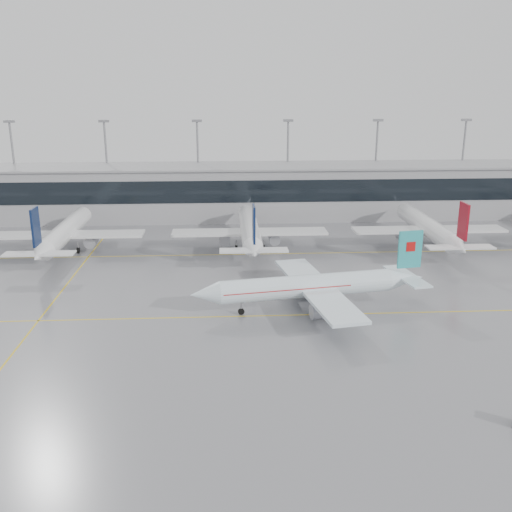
{
  "coord_description": "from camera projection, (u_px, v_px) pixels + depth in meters",
  "views": [
    {
      "loc": [
        -4.8,
        -72.39,
        30.22
      ],
      "look_at": [
        0.0,
        12.0,
        5.0
      ],
      "focal_mm": 40.0,
      "sensor_mm": 36.0,
      "label": 1
    }
  ],
  "objects": [
    {
      "name": "taxi_line_cross",
      "position": [
        67.0,
        284.0,
        90.87
      ],
      "size": [
        0.25,
        60.0,
        0.01
      ],
      "primitive_type": "cube",
      "color": "yellow",
      "rests_on": "ground"
    },
    {
      "name": "air_canada_jet",
      "position": [
        315.0,
        286.0,
        79.93
      ],
      "size": [
        34.24,
        27.09,
        10.53
      ],
      "rotation": [
        0.0,
        0.0,
        3.31
      ],
      "color": "white",
      "rests_on": "ground"
    },
    {
      "name": "parked_jet_c",
      "position": [
        250.0,
        230.0,
        109.32
      ],
      "size": [
        29.64,
        36.96,
        11.72
      ],
      "rotation": [
        0.0,
        0.0,
        1.57
      ],
      "color": "white",
      "rests_on": "ground"
    },
    {
      "name": "parked_jet_b",
      "position": [
        64.0,
        233.0,
        107.42
      ],
      "size": [
        29.64,
        36.96,
        11.72
      ],
      "rotation": [
        0.0,
        0.0,
        1.57
      ],
      "color": "white",
      "rests_on": "ground"
    },
    {
      "name": "light_masts",
      "position": [
        243.0,
        158.0,
        139.39
      ],
      "size": [
        156.4,
        1.0,
        22.6
      ],
      "color": "gray",
      "rests_on": "ground"
    },
    {
      "name": "terminal",
      "position": [
        244.0,
        192.0,
        135.75
      ],
      "size": [
        180.0,
        15.0,
        12.0
      ],
      "primitive_type": "cube",
      "color": "#949498",
      "rests_on": "ground"
    },
    {
      "name": "terminal_glass",
      "position": [
        245.0,
        192.0,
        128.1
      ],
      "size": [
        180.0,
        0.2,
        5.0
      ],
      "primitive_type": "cube",
      "color": "black",
      "rests_on": "ground"
    },
    {
      "name": "terminal_roof",
      "position": [
        244.0,
        166.0,
        133.98
      ],
      "size": [
        182.0,
        16.0,
        0.4
      ],
      "primitive_type": "cube",
      "color": "gray",
      "rests_on": "ground"
    },
    {
      "name": "taxi_line_main",
      "position": [
        261.0,
        316.0,
        78.15
      ],
      "size": [
        120.0,
        0.25,
        0.01
      ],
      "primitive_type": "cube",
      "color": "yellow",
      "rests_on": "ground"
    },
    {
      "name": "parked_jet_d",
      "position": [
        428.0,
        228.0,
        111.23
      ],
      "size": [
        29.64,
        36.96,
        11.72
      ],
      "rotation": [
        0.0,
        0.0,
        1.57
      ],
      "color": "white",
      "rests_on": "ground"
    },
    {
      "name": "taxi_line_north",
      "position": [
        251.0,
        254.0,
        106.85
      ],
      "size": [
        120.0,
        0.25,
        0.01
      ],
      "primitive_type": "cube",
      "color": "yellow",
      "rests_on": "ground"
    },
    {
      "name": "ground",
      "position": [
        261.0,
        316.0,
        78.15
      ],
      "size": [
        320.0,
        320.0,
        0.0
      ],
      "primitive_type": "plane",
      "color": "gray",
      "rests_on": "ground"
    }
  ]
}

